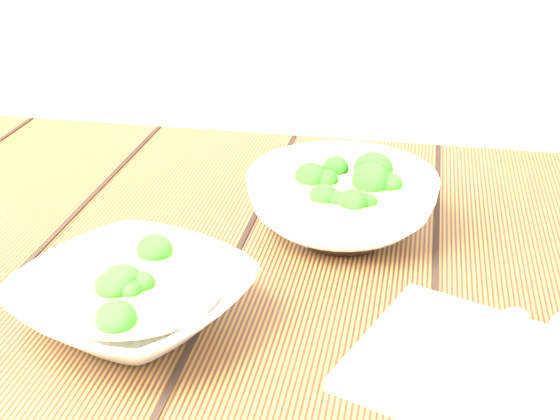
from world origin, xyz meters
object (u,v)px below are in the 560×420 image
object	(u,v)px
soup_bowl_back	(342,200)
napkin	(487,371)
table	(247,380)
soup_bowl_front	(133,298)
trivet	(341,227)

from	to	relation	value
soup_bowl_back	napkin	distance (m)	0.27
table	soup_bowl_front	distance (m)	0.19
table	soup_bowl_back	size ratio (longest dim) A/B	4.64
table	napkin	bearing A→B (deg)	-26.08
soup_bowl_back	trivet	distance (m)	0.03
soup_bowl_back	soup_bowl_front	bearing A→B (deg)	-126.24
table	napkin	world-z (taller)	napkin
soup_bowl_front	soup_bowl_back	distance (m)	0.26
soup_bowl_front	soup_bowl_back	size ratio (longest dim) A/B	0.97
soup_bowl_back	napkin	xyz separation A→B (m)	(0.14, -0.23, -0.03)
soup_bowl_back	trivet	xyz separation A→B (m)	(0.00, -0.02, -0.02)
trivet	napkin	size ratio (longest dim) A/B	0.50
soup_bowl_front	trivet	bearing A→B (deg)	50.57
napkin	table	bearing A→B (deg)	174.92
soup_bowl_front	napkin	world-z (taller)	soup_bowl_front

